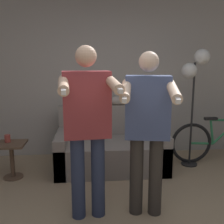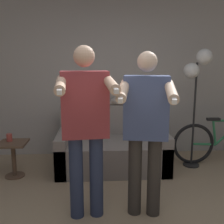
% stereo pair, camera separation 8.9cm
% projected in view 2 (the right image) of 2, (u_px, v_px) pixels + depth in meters
% --- Properties ---
extents(wall_back, '(10.00, 0.05, 2.60)m').
position_uv_depth(wall_back, '(113.00, 79.00, 4.43)').
color(wall_back, '#B7B2A8').
rests_on(wall_back, ground_plane).
extents(couch, '(1.61, 0.91, 0.91)m').
position_uv_depth(couch, '(112.00, 149.00, 3.99)').
color(couch, gray).
rests_on(couch, ground_plane).
extents(person_left, '(0.57, 0.71, 1.74)m').
position_uv_depth(person_left, '(85.00, 122.00, 2.56)').
color(person_left, '#2D3856').
rests_on(person_left, ground_plane).
extents(person_right, '(0.59, 0.73, 1.69)m').
position_uv_depth(person_right, '(146.00, 125.00, 2.60)').
color(person_right, '#38332D').
rests_on(person_right, ground_plane).
extents(cat, '(0.43, 0.14, 0.17)m').
position_uv_depth(cat, '(121.00, 100.00, 4.20)').
color(cat, '#B7AD9E').
rests_on(cat, couch).
extents(floor_lamp, '(0.41, 0.25, 1.77)m').
position_uv_depth(floor_lamp, '(197.00, 72.00, 3.81)').
color(floor_lamp, black).
rests_on(floor_lamp, ground_plane).
extents(side_table, '(0.38, 0.38, 0.50)m').
position_uv_depth(side_table, '(13.00, 153.00, 3.63)').
color(side_table, brown).
rests_on(side_table, ground_plane).
extents(cup, '(0.08, 0.08, 0.11)m').
position_uv_depth(cup, '(9.00, 138.00, 3.65)').
color(cup, '#B7473D').
rests_on(cup, side_table).
extents(bicycle, '(1.59, 0.07, 0.74)m').
position_uv_depth(bicycle, '(223.00, 142.00, 4.12)').
color(bicycle, black).
rests_on(bicycle, ground_plane).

